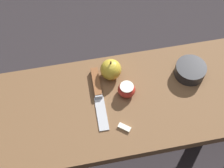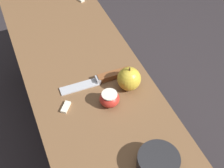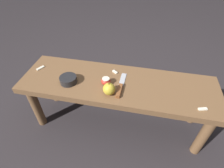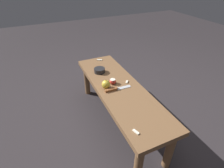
{
  "view_description": "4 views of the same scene",
  "coord_description": "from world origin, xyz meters",
  "px_view_note": "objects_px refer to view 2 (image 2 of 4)",
  "views": [
    {
      "loc": [
        -0.08,
        -0.47,
        1.32
      ],
      "look_at": [
        0.03,
        0.05,
        0.44
      ],
      "focal_mm": 50.0,
      "sensor_mm": 36.0,
      "label": 1
    },
    {
      "loc": [
        0.61,
        -0.19,
        1.13
      ],
      "look_at": [
        0.03,
        0.05,
        0.44
      ],
      "focal_mm": 50.0,
      "sensor_mm": 36.0,
      "label": 2
    },
    {
      "loc": [
        -0.13,
        0.81,
        1.14
      ],
      "look_at": [
        0.03,
        0.05,
        0.44
      ],
      "focal_mm": 28.0,
      "sensor_mm": 36.0,
      "label": 3
    },
    {
      "loc": [
        -1.09,
        0.56,
        1.26
      ],
      "look_at": [
        0.03,
        0.05,
        0.44
      ],
      "focal_mm": 28.0,
      "sensor_mm": 36.0,
      "label": 4
    }
  ],
  "objects_px": {
    "knife": "(106,78)",
    "apple_cut": "(109,99)",
    "apple_whole": "(129,79)",
    "wooden_bench": "(93,102)",
    "bowl": "(158,162)"
  },
  "relations": [
    {
      "from": "wooden_bench",
      "to": "knife",
      "type": "bearing_deg",
      "value": 113.1
    },
    {
      "from": "knife",
      "to": "apple_whole",
      "type": "bearing_deg",
      "value": 134.63
    },
    {
      "from": "apple_whole",
      "to": "bowl",
      "type": "bearing_deg",
      "value": -9.52
    },
    {
      "from": "knife",
      "to": "apple_cut",
      "type": "xyz_separation_m",
      "value": [
        0.09,
        -0.03,
        0.01
      ]
    },
    {
      "from": "knife",
      "to": "apple_cut",
      "type": "distance_m",
      "value": 0.1
    },
    {
      "from": "knife",
      "to": "bowl",
      "type": "height_order",
      "value": "bowl"
    },
    {
      "from": "apple_cut",
      "to": "wooden_bench",
      "type": "bearing_deg",
      "value": -159.15
    },
    {
      "from": "wooden_bench",
      "to": "knife",
      "type": "height_order",
      "value": "knife"
    },
    {
      "from": "apple_whole",
      "to": "knife",
      "type": "bearing_deg",
      "value": -136.56
    },
    {
      "from": "apple_whole",
      "to": "apple_cut",
      "type": "relative_size",
      "value": 1.39
    },
    {
      "from": "wooden_bench",
      "to": "apple_whole",
      "type": "bearing_deg",
      "value": 72.56
    },
    {
      "from": "knife",
      "to": "apple_whole",
      "type": "xyz_separation_m",
      "value": [
        0.06,
        0.05,
        0.03
      ]
    },
    {
      "from": "knife",
      "to": "apple_cut",
      "type": "height_order",
      "value": "apple_cut"
    },
    {
      "from": "wooden_bench",
      "to": "apple_cut",
      "type": "height_order",
      "value": "apple_cut"
    },
    {
      "from": "apple_whole",
      "to": "bowl",
      "type": "xyz_separation_m",
      "value": [
        0.27,
        -0.05,
        -0.02
      ]
    }
  ]
}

